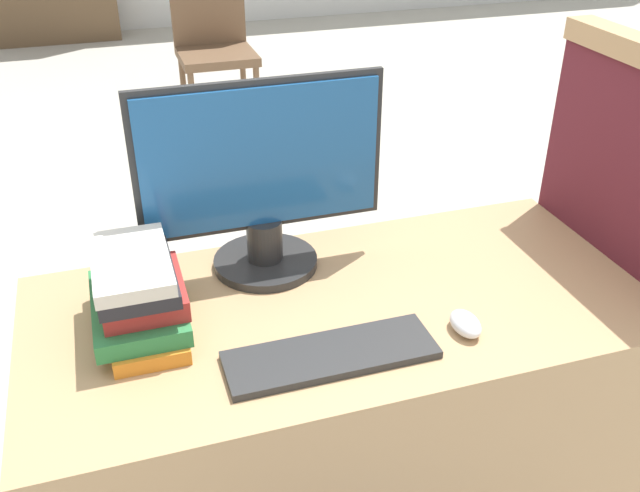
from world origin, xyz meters
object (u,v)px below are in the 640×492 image
object	(u,v)px
book_stack	(139,296)
keyboard	(331,355)
monitor	(262,179)
far_chair	(213,35)
mouse	(465,324)

from	to	relation	value
book_stack	keyboard	bearing A→B (deg)	-31.53
monitor	book_stack	distance (m)	0.37
monitor	book_stack	size ratio (longest dim) A/B	1.90
keyboard	book_stack	distance (m)	0.40
far_chair	book_stack	bearing A→B (deg)	-54.98
book_stack	mouse	bearing A→B (deg)	-18.46
monitor	book_stack	world-z (taller)	monitor
monitor	far_chair	bearing A→B (deg)	82.36
mouse	book_stack	xyz separation A→B (m)	(-0.62, 0.21, 0.06)
keyboard	far_chair	world-z (taller)	far_chair
mouse	far_chair	distance (m)	3.27
monitor	far_chair	xyz separation A→B (m)	(0.39, 2.89, -0.39)
monitor	keyboard	bearing A→B (deg)	-84.24
mouse	far_chair	world-z (taller)	far_chair
monitor	mouse	bearing A→B (deg)	-49.08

